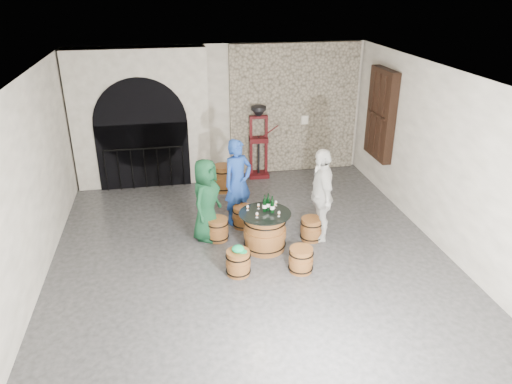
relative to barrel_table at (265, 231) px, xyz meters
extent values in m
plane|color=#2C2D2F|center=(-0.30, -0.16, -0.36)|extent=(8.00, 8.00, 0.00)
plane|color=silver|center=(-0.30, 3.84, 1.24)|extent=(8.00, 0.00, 8.00)
plane|color=silver|center=(-0.30, -4.16, 1.24)|extent=(8.00, 0.00, 8.00)
plane|color=silver|center=(-3.80, -0.16, 1.24)|extent=(0.00, 8.00, 8.00)
plane|color=silver|center=(3.20, -0.16, 1.24)|extent=(0.00, 8.00, 8.00)
plane|color=beige|center=(-0.30, -0.16, 2.84)|extent=(8.00, 8.00, 0.00)
cube|color=tan|center=(1.50, 3.78, 1.24)|extent=(3.20, 0.12, 3.18)
cube|color=silver|center=(-2.20, 3.59, 1.24)|extent=(3.10, 0.50, 3.18)
cube|color=black|center=(-2.20, 3.33, 0.41)|extent=(2.10, 0.03, 1.55)
cylinder|color=black|center=(-2.20, 3.33, 1.19)|extent=(2.10, 0.03, 2.10)
cylinder|color=black|center=(-2.20, 3.26, 0.62)|extent=(1.79, 0.04, 0.04)
cylinder|color=black|center=(-3.09, 3.26, 0.13)|extent=(0.02, 0.02, 0.98)
cylinder|color=black|center=(-2.80, 3.26, 0.13)|extent=(0.02, 0.02, 0.98)
cylinder|color=black|center=(-2.50, 3.26, 0.13)|extent=(0.02, 0.02, 0.98)
cylinder|color=black|center=(-2.20, 3.26, 0.13)|extent=(0.02, 0.02, 0.98)
cylinder|color=black|center=(-1.90, 3.26, 0.13)|extent=(0.02, 0.02, 0.98)
cylinder|color=black|center=(-1.61, 3.26, 0.13)|extent=(0.02, 0.02, 0.98)
cylinder|color=black|center=(-1.31, 3.26, 0.13)|extent=(0.02, 0.02, 0.98)
cube|color=black|center=(3.09, 2.24, 1.44)|extent=(0.20, 1.10, 2.00)
cube|color=black|center=(3.04, 2.24, 1.44)|extent=(0.06, 0.88, 1.76)
cube|color=black|center=(3.07, 2.24, 1.44)|extent=(0.22, 0.92, 0.06)
cube|color=black|center=(3.07, 1.95, 1.44)|extent=(0.22, 0.06, 1.80)
cube|color=black|center=(3.07, 2.24, 1.44)|extent=(0.22, 0.06, 1.80)
cube|color=black|center=(3.07, 2.53, 1.44)|extent=(0.22, 0.06, 1.80)
cylinder|color=brown|center=(0.00, 0.00, -0.02)|extent=(0.73, 0.73, 0.69)
cylinder|color=brown|center=(0.00, 0.00, -0.02)|extent=(0.78, 0.78, 0.15)
torus|color=black|center=(0.00, 0.00, -0.25)|extent=(0.78, 0.78, 0.02)
torus|color=black|center=(0.00, 0.00, 0.22)|extent=(0.78, 0.78, 0.02)
cylinder|color=brown|center=(0.00, 0.00, 0.34)|extent=(0.74, 0.74, 0.02)
cylinder|color=black|center=(0.00, 0.00, 0.36)|extent=(0.95, 0.95, 0.01)
cylinder|color=brown|center=(-0.82, 0.50, -0.15)|extent=(0.39, 0.39, 0.42)
cylinder|color=brown|center=(-0.82, 0.50, -0.15)|extent=(0.42, 0.42, 0.09)
torus|color=black|center=(-0.82, 0.50, -0.30)|extent=(0.43, 0.43, 0.02)
torus|color=black|center=(-0.82, 0.50, -0.01)|extent=(0.43, 0.43, 0.02)
cylinder|color=brown|center=(-0.82, 0.50, 0.07)|extent=(0.40, 0.40, 0.02)
cylinder|color=brown|center=(-0.26, 0.92, -0.15)|extent=(0.39, 0.39, 0.42)
cylinder|color=brown|center=(-0.26, 0.92, -0.15)|extent=(0.42, 0.42, 0.09)
torus|color=black|center=(-0.26, 0.92, -0.30)|extent=(0.43, 0.43, 0.02)
torus|color=black|center=(-0.26, 0.92, -0.01)|extent=(0.43, 0.43, 0.02)
cylinder|color=brown|center=(-0.26, 0.92, 0.07)|extent=(0.40, 0.40, 0.02)
cylinder|color=brown|center=(0.94, 0.18, -0.15)|extent=(0.39, 0.39, 0.42)
cylinder|color=brown|center=(0.94, 0.18, -0.15)|extent=(0.42, 0.42, 0.09)
torus|color=black|center=(0.94, 0.18, -0.30)|extent=(0.43, 0.43, 0.02)
torus|color=black|center=(0.94, 0.18, -0.01)|extent=(0.43, 0.43, 0.02)
cylinder|color=brown|center=(0.94, 0.18, 0.07)|extent=(0.40, 0.40, 0.02)
cylinder|color=brown|center=(0.45, -0.84, -0.15)|extent=(0.39, 0.39, 0.42)
cylinder|color=brown|center=(0.45, -0.84, -0.15)|extent=(0.42, 0.42, 0.09)
torus|color=black|center=(0.45, -0.84, -0.30)|extent=(0.43, 0.43, 0.02)
torus|color=black|center=(0.45, -0.84, -0.01)|extent=(0.43, 0.43, 0.02)
cylinder|color=brown|center=(0.45, -0.84, 0.07)|extent=(0.40, 0.40, 0.02)
cylinder|color=brown|center=(-0.61, -0.74, -0.15)|extent=(0.39, 0.39, 0.42)
cylinder|color=brown|center=(-0.61, -0.74, -0.15)|extent=(0.42, 0.42, 0.09)
torus|color=black|center=(-0.61, -0.74, -0.30)|extent=(0.43, 0.43, 0.02)
torus|color=black|center=(-0.61, -0.74, -0.01)|extent=(0.43, 0.43, 0.02)
cylinder|color=brown|center=(-0.61, -0.74, 0.07)|extent=(0.40, 0.40, 0.02)
ellipsoid|color=#0E9C56|center=(-0.61, -0.74, 0.12)|extent=(0.21, 0.21, 0.11)
cylinder|color=#0E9C56|center=(-0.53, -0.77, 0.08)|extent=(0.13, 0.13, 0.01)
imported|color=#124125|center=(-1.00, 0.61, 0.44)|extent=(0.84, 0.93, 1.60)
imported|color=#1B3F98|center=(-0.32, 1.15, 0.52)|extent=(0.76, 0.66, 1.76)
imported|color=silver|center=(1.10, 0.21, 0.54)|extent=(0.52, 1.09, 1.80)
cylinder|color=black|center=(0.01, 0.07, 0.48)|extent=(0.07, 0.07, 0.22)
cylinder|color=white|center=(0.01, 0.07, 0.47)|extent=(0.08, 0.08, 0.06)
cone|color=black|center=(0.01, 0.07, 0.60)|extent=(0.07, 0.07, 0.05)
cylinder|color=black|center=(0.01, 0.07, 0.66)|extent=(0.03, 0.03, 0.07)
cylinder|color=black|center=(0.13, 0.00, 0.48)|extent=(0.07, 0.07, 0.22)
cylinder|color=white|center=(0.13, 0.00, 0.47)|extent=(0.08, 0.08, 0.06)
cone|color=black|center=(0.13, 0.00, 0.60)|extent=(0.07, 0.07, 0.05)
cylinder|color=black|center=(0.13, 0.00, 0.66)|extent=(0.03, 0.03, 0.07)
cylinder|color=black|center=(0.08, 0.11, 0.48)|extent=(0.07, 0.07, 0.22)
cylinder|color=white|center=(0.08, 0.11, 0.47)|extent=(0.08, 0.08, 0.06)
cone|color=black|center=(0.08, 0.11, 0.60)|extent=(0.07, 0.07, 0.05)
cylinder|color=black|center=(0.08, 0.11, 0.66)|extent=(0.03, 0.03, 0.07)
cylinder|color=brown|center=(-0.44, 2.76, -0.06)|extent=(0.44, 0.44, 0.61)
cylinder|color=brown|center=(-0.44, 2.76, -0.06)|extent=(0.47, 0.47, 0.13)
torus|color=black|center=(-0.44, 2.76, -0.26)|extent=(0.48, 0.48, 0.02)
torus|color=black|center=(-0.44, 2.76, 0.15)|extent=(0.48, 0.48, 0.02)
cylinder|color=brown|center=(-0.44, 2.76, 0.26)|extent=(0.44, 0.44, 0.02)
cube|color=#470B0F|center=(0.55, 3.49, -0.32)|extent=(0.50, 0.41, 0.09)
cube|color=#470B0F|center=(0.55, 3.49, 0.60)|extent=(0.45, 0.30, 0.11)
cube|color=#470B0F|center=(0.55, 3.49, 1.17)|extent=(0.45, 0.13, 0.07)
cylinder|color=black|center=(0.55, 3.49, 0.20)|extent=(0.05, 0.05, 0.94)
cylinder|color=black|center=(0.55, 3.49, 1.38)|extent=(0.36, 0.36, 0.08)
cone|color=black|center=(0.55, 3.49, 1.27)|extent=(0.36, 0.36, 0.19)
cube|color=#470B0F|center=(0.36, 3.49, 0.44)|extent=(0.07, 0.07, 1.51)
cube|color=#470B0F|center=(0.74, 3.48, 0.44)|extent=(0.07, 0.07, 1.51)
cylinder|color=#470B0F|center=(0.83, 3.44, 0.82)|extent=(0.40, 0.04, 0.30)
cube|color=silver|center=(1.75, 3.70, 0.99)|extent=(0.18, 0.10, 0.22)
camera|label=1|loc=(-1.58, -7.61, 4.26)|focal=34.00mm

